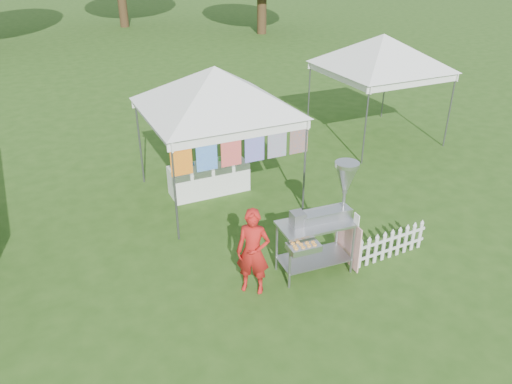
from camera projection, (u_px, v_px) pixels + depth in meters
ground at (291, 278)px, 8.83m from camera, size 120.00×120.00×0.00m
canopy_main at (214, 67)px, 10.25m from camera, size 4.24×4.24×3.45m
canopy_right at (384, 34)px, 13.53m from camera, size 4.24×4.24×3.45m
donut_cart at (328, 211)px, 8.54m from camera, size 1.51×0.94×2.03m
vendor at (253, 252)px, 8.19m from camera, size 0.67×0.64×1.55m
picket_fence at (391, 245)px, 9.26m from camera, size 1.62×0.09×0.56m
display_table at (209, 178)px, 11.63m from camera, size 1.80×0.70×0.69m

